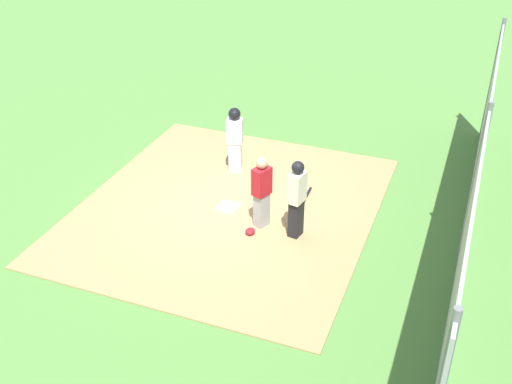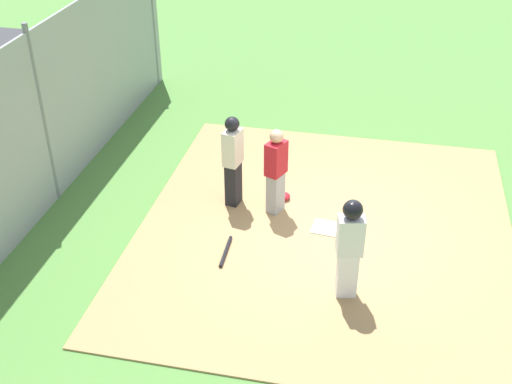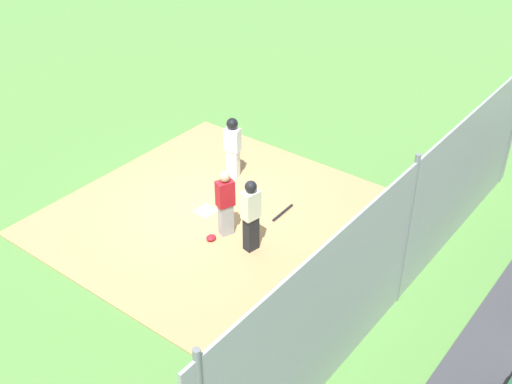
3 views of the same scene
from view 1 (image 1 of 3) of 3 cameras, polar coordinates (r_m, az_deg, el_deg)
name	(u,v)px [view 1 (image 1 of 3)]	position (r m, az deg, el deg)	size (l,w,h in m)	color
ground_plane	(228,208)	(14.17, -2.59, -1.50)	(140.00, 140.00, 0.00)	#51843D
dirt_infield	(228,208)	(14.16, -2.59, -1.45)	(7.20, 6.40, 0.03)	#A88456
home_plate	(228,207)	(14.14, -2.59, -1.37)	(0.44, 0.44, 0.02)	white
catcher	(262,191)	(13.09, 0.52, 0.10)	(0.45, 0.39, 1.63)	#9E9EA3
umpire	(297,197)	(12.76, 3.73, -0.50)	(0.42, 0.33, 1.75)	black
runner	(235,136)	(15.19, -1.94, 5.16)	(0.34, 0.43, 1.68)	silver
baseball_bat	(306,196)	(14.53, 4.59, -0.40)	(0.06, 0.06, 0.81)	black
catcher_mask	(250,231)	(13.23, -0.54, -3.60)	(0.24, 0.20, 0.12)	#B21923
backstop_fence	(474,189)	(12.45, 19.20, 0.30)	(12.00, 0.10, 3.35)	#93999E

